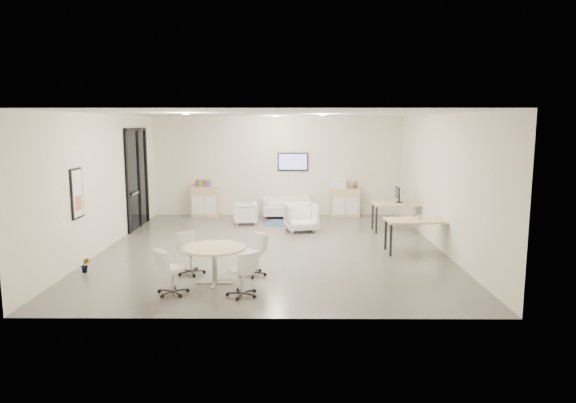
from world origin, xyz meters
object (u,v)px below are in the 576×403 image
(sideboard_left, at_px, (205,202))
(armchair_right, at_px, (301,216))
(round_table, at_px, (214,251))
(loveseat, at_px, (287,208))
(desk_rear, at_px, (400,206))
(desk_front, at_px, (419,223))
(sideboard_right, at_px, (345,203))
(armchair_left, at_px, (245,212))

(sideboard_left, relative_size, armchair_right, 1.12)
(armchair_right, distance_m, round_table, 5.07)
(sideboard_left, bearing_deg, armchair_right, -36.52)
(loveseat, relative_size, desk_rear, 0.99)
(desk_rear, bearing_deg, armchair_right, 176.97)
(armchair_right, bearing_deg, desk_rear, -11.91)
(desk_front, distance_m, round_table, 4.97)
(loveseat, bearing_deg, desk_rear, -36.08)
(sideboard_right, distance_m, round_table, 7.71)
(loveseat, height_order, armchair_left, armchair_left)
(sideboard_right, relative_size, loveseat, 0.60)
(loveseat, distance_m, round_table, 7.02)
(loveseat, bearing_deg, sideboard_right, 1.80)
(armchair_right, bearing_deg, sideboard_right, 45.19)
(armchair_left, bearing_deg, sideboard_right, 104.85)
(sideboard_left, bearing_deg, sideboard_right, 0.01)
(desk_front, bearing_deg, round_table, -155.96)
(round_table, bearing_deg, desk_rear, 47.08)
(desk_front, bearing_deg, sideboard_right, 100.27)
(armchair_left, relative_size, round_table, 0.60)
(loveseat, height_order, desk_rear, desk_rear)
(sideboard_left, bearing_deg, loveseat, -2.87)
(sideboard_right, bearing_deg, desk_front, -75.39)
(sideboard_left, height_order, desk_rear, sideboard_left)
(sideboard_left, height_order, loveseat, sideboard_left)
(desk_rear, distance_m, round_table, 6.52)
(armchair_left, distance_m, desk_front, 5.54)
(sideboard_left, relative_size, desk_front, 0.62)
(desk_rear, relative_size, desk_front, 0.99)
(armchair_right, bearing_deg, desk_front, -54.09)
(sideboard_left, distance_m, desk_rear, 6.22)
(sideboard_right, height_order, armchair_right, sideboard_right)
(armchair_right, relative_size, desk_front, 0.55)
(armchair_left, bearing_deg, loveseat, 124.90)
(sideboard_left, bearing_deg, desk_rear, -21.25)
(desk_front, bearing_deg, sideboard_left, 136.48)
(loveseat, bearing_deg, desk_front, -57.92)
(armchair_right, bearing_deg, sideboard_left, 131.38)
(sideboard_right, bearing_deg, armchair_left, -158.70)
(sideboard_right, relative_size, armchair_right, 1.06)
(sideboard_right, bearing_deg, armchair_right, -122.72)
(loveseat, relative_size, armchair_right, 1.77)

